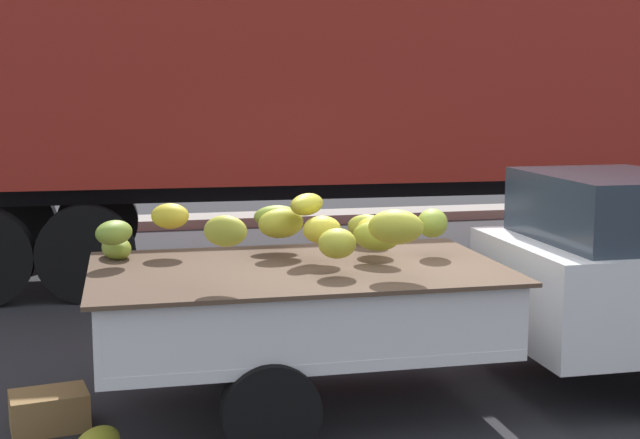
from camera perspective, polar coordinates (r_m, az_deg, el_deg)
The scene contains 5 objects.
ground at distance 6.89m, azimuth 7.08°, elevation -11.52°, with size 220.00×220.00×0.00m, color #28282B.
curb_strip at distance 15.29m, azimuth -4.09°, elevation 0.04°, with size 80.00×0.80×0.16m, color gray.
pickup_truck at distance 7.06m, azimuth 15.04°, elevation -3.75°, with size 5.21×1.80×1.70m.
semi_trailer at distance 11.38m, azimuth 3.35°, elevation 9.52°, with size 12.06×2.90×3.95m.
produce_crate at distance 6.54m, azimuth -17.16°, elevation -11.76°, with size 0.52×0.36×0.27m, color olive.
Camera 1 is at (-2.20, -6.08, 2.37)m, focal length 49.31 mm.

